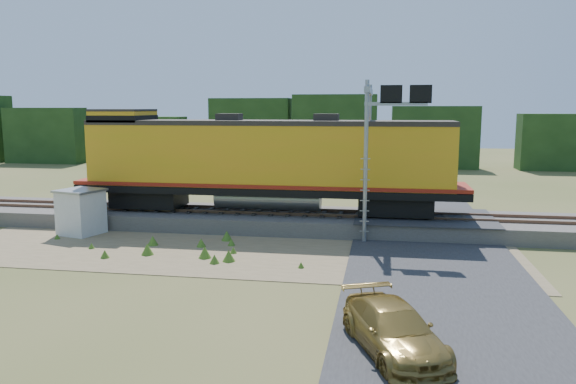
% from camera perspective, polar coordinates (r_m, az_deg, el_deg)
% --- Properties ---
extents(ground, '(140.00, 140.00, 0.00)m').
position_cam_1_polar(ground, '(24.54, -2.07, -6.56)').
color(ground, '#475123').
rests_on(ground, ground).
extents(ballast, '(70.00, 5.00, 0.80)m').
position_cam_1_polar(ballast, '(30.20, 0.24, -2.90)').
color(ballast, slate).
rests_on(ballast, ground).
extents(rails, '(70.00, 1.54, 0.16)m').
position_cam_1_polar(rails, '(30.10, 0.24, -2.01)').
color(rails, brown).
rests_on(rails, ballast).
extents(dirt_shoulder, '(26.00, 8.00, 0.03)m').
position_cam_1_polar(dirt_shoulder, '(25.48, -6.27, -6.01)').
color(dirt_shoulder, '#8C7754').
rests_on(dirt_shoulder, ground).
extents(road, '(7.00, 66.00, 0.86)m').
position_cam_1_polar(road, '(24.85, 14.41, -6.43)').
color(road, '#38383A').
rests_on(road, ground).
extents(tree_line_north, '(130.00, 3.00, 6.50)m').
position_cam_1_polar(tree_line_north, '(61.48, 5.17, 5.42)').
color(tree_line_north, '#1B3613').
rests_on(tree_line_north, ground).
extents(weed_clumps, '(15.00, 6.20, 0.56)m').
position_cam_1_polar(weed_clumps, '(25.56, -9.77, -6.07)').
color(weed_clumps, '#446C1F').
rests_on(weed_clumps, ground).
extents(locomotive, '(20.80, 3.17, 5.37)m').
position_cam_1_polar(locomotive, '(30.01, -2.64, 3.21)').
color(locomotive, black).
rests_on(locomotive, rails).
extents(shed, '(2.42, 2.42, 2.32)m').
position_cam_1_polar(shed, '(30.36, -20.28, -1.89)').
color(shed, silver).
rests_on(shed, ground).
extents(signal_gantry, '(3.04, 6.20, 7.67)m').
position_cam_1_polar(signal_gantry, '(28.52, 8.93, 7.08)').
color(signal_gantry, gray).
rests_on(signal_gantry, ground).
extents(car, '(3.30, 4.72, 1.27)m').
position_cam_1_polar(car, '(15.42, 10.68, -13.55)').
color(car, olive).
rests_on(car, ground).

